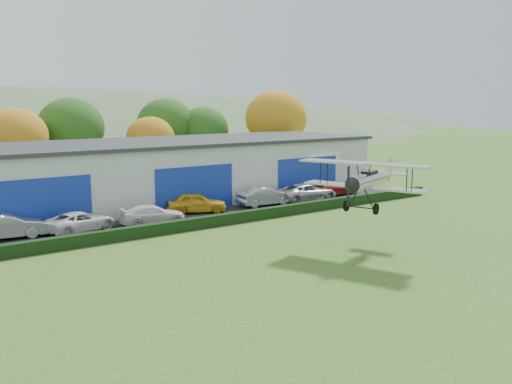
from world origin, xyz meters
TOP-DOWN VIEW (x-y plane):
  - ground at (0.00, 0.00)m, footprint 300.00×300.00m
  - apron at (3.00, 21.00)m, footprint 48.00×9.00m
  - hedge at (3.00, 16.20)m, footprint 46.00×0.60m
  - hangar at (5.00, 27.98)m, footprint 40.60×12.60m
  - tree_belt at (0.85, 40.62)m, footprint 75.70×13.22m
  - car_1 at (-9.47, 20.80)m, footprint 5.00×2.20m
  - car_2 at (-4.94, 20.15)m, footprint 5.18×3.28m
  - car_3 at (-0.06, 19.33)m, footprint 4.89×2.61m
  - car_4 at (4.58, 21.08)m, footprint 4.97×3.62m
  - car_5 at (10.78, 20.33)m, footprint 4.92×2.15m
  - car_6 at (14.96, 19.80)m, footprint 5.78×3.12m
  - car_7 at (19.25, 20.74)m, footprint 4.74×2.23m
  - biplane at (6.97, 5.42)m, footprint 6.70×7.55m

SIDE VIEW (x-z plane):
  - ground at x=0.00m, z-range 0.00..0.00m
  - apron at x=3.00m, z-range 0.00..0.05m
  - hedge at x=3.00m, z-range 0.00..0.80m
  - car_2 at x=-4.94m, z-range 0.05..1.38m
  - car_7 at x=19.25m, z-range 0.05..1.39m
  - car_3 at x=-0.06m, z-range 0.05..1.40m
  - car_6 at x=14.96m, z-range 0.05..1.59m
  - car_4 at x=4.58m, z-range 0.05..1.62m
  - car_5 at x=10.78m, z-range 0.05..1.62m
  - car_1 at x=-9.47m, z-range 0.05..1.65m
  - hangar at x=5.00m, z-range 0.01..5.31m
  - biplane at x=6.97m, z-range 2.85..5.70m
  - tree_belt at x=0.85m, z-range 0.55..10.67m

